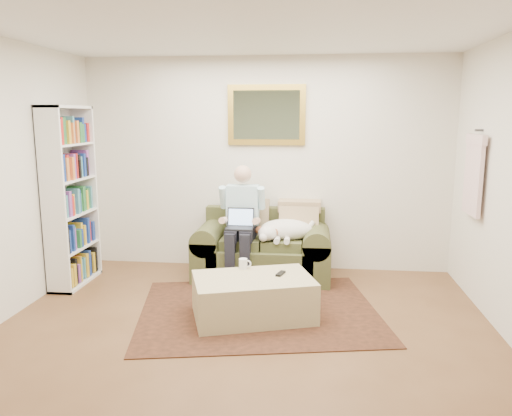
% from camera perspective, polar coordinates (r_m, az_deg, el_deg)
% --- Properties ---
extents(room_shell, '(4.51, 5.00, 2.61)m').
position_cam_1_polar(room_shell, '(4.05, -1.85, 2.11)').
color(room_shell, brown).
rests_on(room_shell, ground).
extents(rug, '(2.60, 2.24, 0.01)m').
position_cam_1_polar(rug, '(5.00, 0.32, -11.64)').
color(rug, black).
rests_on(rug, room_shell).
extents(sofa, '(1.58, 0.80, 0.95)m').
position_cam_1_polar(sofa, '(5.93, 0.76, -5.35)').
color(sofa, '#424223').
rests_on(sofa, room_shell).
extents(seated_man, '(0.52, 0.74, 1.33)m').
position_cam_1_polar(seated_man, '(5.72, -1.74, -1.89)').
color(seated_man, '#8CCDD8').
rests_on(seated_man, sofa).
extents(laptop, '(0.31, 0.24, 0.22)m').
position_cam_1_polar(laptop, '(5.65, -1.83, -1.70)').
color(laptop, black).
rests_on(laptop, seated_man).
extents(sleeping_dog, '(0.65, 0.41, 0.24)m').
position_cam_1_polar(sleeping_dog, '(5.75, 3.50, -2.47)').
color(sleeping_dog, white).
rests_on(sleeping_dog, sofa).
extents(ottoman, '(1.26, 1.01, 0.40)m').
position_cam_1_polar(ottoman, '(4.79, -0.33, -10.20)').
color(ottoman, tan).
rests_on(ottoman, room_shell).
extents(coffee_mug, '(0.08, 0.08, 0.10)m').
position_cam_1_polar(coffee_mug, '(4.97, -1.49, -6.38)').
color(coffee_mug, white).
rests_on(coffee_mug, ottoman).
extents(tv_remote, '(0.09, 0.16, 0.02)m').
position_cam_1_polar(tv_remote, '(4.80, 2.83, -7.49)').
color(tv_remote, black).
rests_on(tv_remote, ottoman).
extents(bookshelf, '(0.28, 0.80, 2.00)m').
position_cam_1_polar(bookshelf, '(5.93, -20.46, 1.19)').
color(bookshelf, white).
rests_on(bookshelf, room_shell).
extents(wall_mirror, '(0.94, 0.04, 0.72)m').
position_cam_1_polar(wall_mirror, '(6.11, 1.20, 10.58)').
color(wall_mirror, gold).
rests_on(wall_mirror, room_shell).
extents(hanging_shirt, '(0.06, 0.52, 0.90)m').
position_cam_1_polar(hanging_shirt, '(5.47, 23.64, 3.95)').
color(hanging_shirt, '#F3C9CC').
rests_on(hanging_shirt, room_shell).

